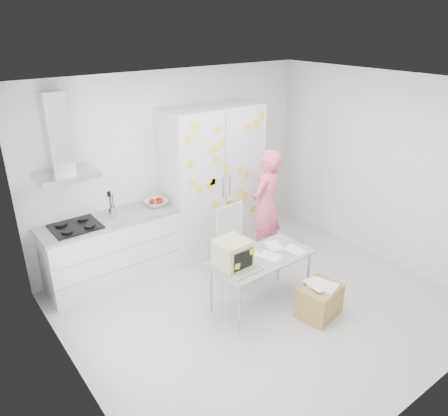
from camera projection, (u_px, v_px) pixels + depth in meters
floor at (262, 306)px, 5.52m from camera, size 4.50×4.00×0.02m
walls at (227, 189)px, 5.50m from camera, size 4.52×4.01×2.70m
ceiling at (271, 86)px, 4.43m from camera, size 4.50×4.00×0.02m
counter_run at (113, 248)px, 5.90m from camera, size 1.84×0.63×1.28m
range_hood at (60, 144)px, 5.16m from camera, size 0.70×0.48×1.01m
tall_cabinet at (212, 180)px, 6.54m from camera, size 1.50×0.68×2.20m
person at (266, 205)px, 6.34m from camera, size 0.71×0.59×1.66m
desk at (244, 257)px, 5.11m from camera, size 1.28×0.67×1.01m
chair at (235, 238)px, 5.92m from camera, size 0.48×0.48×1.04m
cardboard_box at (319, 300)px, 5.27m from camera, size 0.56×0.48×0.43m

